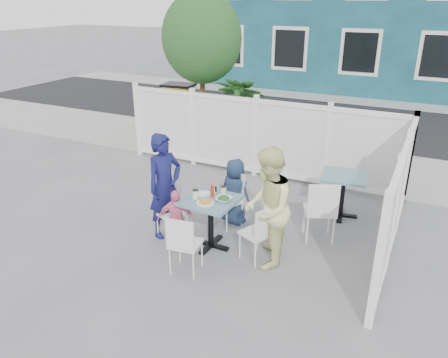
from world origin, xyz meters
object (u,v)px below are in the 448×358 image
at_px(toddler, 176,219).
at_px(chair_right, 260,230).
at_px(boy, 235,192).
at_px(main_table, 211,210).
at_px(chair_left, 169,207).
at_px(utility_cabinet, 180,112).
at_px(chair_near, 183,241).
at_px(man, 165,186).
at_px(woman, 267,208).
at_px(spare_table, 343,184).
at_px(chair_back, 231,195).

bearing_deg(toddler, chair_right, -18.60).
height_order(chair_right, boy, boy).
relative_size(main_table, chair_left, 0.92).
bearing_deg(utility_cabinet, chair_near, -64.09).
relative_size(man, woman, 0.97).
relative_size(spare_table, chair_near, 0.95).
xyz_separation_m(utility_cabinet, chair_near, (3.28, -5.24, -0.17)).
bearing_deg(woman, boy, -150.93).
bearing_deg(chair_back, utility_cabinet, -25.74).
distance_m(utility_cabinet, chair_near, 6.19).
distance_m(man, toddler, 0.56).
bearing_deg(chair_left, boy, 159.78).
distance_m(chair_right, toddler, 1.26).
xyz_separation_m(chair_back, chair_near, (0.04, -1.54, -0.02)).
bearing_deg(chair_back, man, 67.84).
distance_m(spare_table, chair_right, 2.01).
bearing_deg(woman, chair_back, -147.44).
distance_m(main_table, chair_back, 0.77).
distance_m(woman, boy, 1.26).
bearing_deg(boy, chair_right, 142.27).
height_order(woman, toddler, woman).
xyz_separation_m(spare_table, chair_right, (-0.71, -1.88, -0.08)).
xyz_separation_m(chair_right, man, (-1.58, 0.07, 0.32)).
relative_size(spare_table, chair_left, 0.96).
height_order(chair_back, man, man).
height_order(chair_left, chair_right, chair_right).
bearing_deg(chair_left, woman, 110.03).
bearing_deg(chair_right, toddler, 122.49).
xyz_separation_m(utility_cabinet, boy, (3.29, -3.65, -0.12)).
height_order(chair_near, toddler, toddler).
relative_size(chair_back, boy, 0.81).
bearing_deg(spare_table, chair_near, -120.11).
height_order(spare_table, woman, woman).
distance_m(chair_near, toddler, 0.70).
height_order(spare_table, toddler, toddler).
bearing_deg(chair_right, spare_table, 3.21).
relative_size(utility_cabinet, woman, 0.80).
bearing_deg(utility_cabinet, chair_back, -54.98).
bearing_deg(chair_near, chair_right, 34.38).
height_order(chair_right, toddler, toddler).
xyz_separation_m(utility_cabinet, woman, (4.16, -4.50, 0.17)).
relative_size(man, boy, 1.48).
xyz_separation_m(spare_table, man, (-2.30, -1.80, 0.23)).
xyz_separation_m(chair_left, chair_back, (0.68, 0.77, 0.03)).
distance_m(spare_table, toddler, 2.85).
distance_m(chair_left, boy, 1.10).
xyz_separation_m(spare_table, chair_left, (-2.23, -1.83, -0.09)).
bearing_deg(chair_right, main_table, 110.36).
bearing_deg(woman, chair_left, -107.48).
bearing_deg(spare_table, toddler, -133.55).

